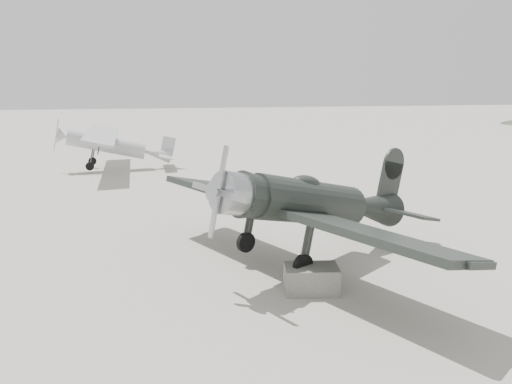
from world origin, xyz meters
TOP-DOWN VIEW (x-y plane):
  - ground at (0.00, 0.00)m, footprint 160.00×160.00m
  - lowwing_monoplane at (1.11, 0.01)m, footprint 8.66×10.43m
  - highwing_monoplane at (-6.58, 17.34)m, footprint 6.93×9.77m
  - equipment_block at (0.44, -2.00)m, footprint 1.51×1.05m

SIDE VIEW (x-z plane):
  - ground at x=0.00m, z-range 0.00..0.00m
  - equipment_block at x=0.44m, z-range 0.00..0.70m
  - highwing_monoplane at x=-6.58m, z-range 0.35..3.12m
  - lowwing_monoplane at x=1.11m, z-range 0.10..3.65m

